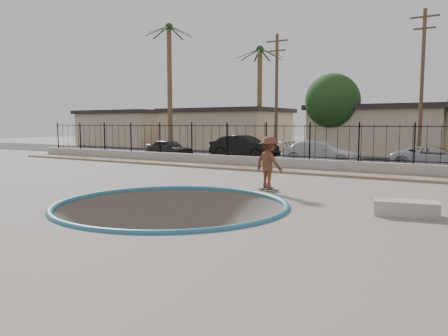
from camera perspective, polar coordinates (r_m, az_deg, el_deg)
ground at (r=24.73m, az=12.42°, el=-2.52°), size 120.00×120.00×2.20m
bowl_pit at (r=13.18m, az=-6.82°, el=-4.86°), size 6.84×6.84×1.80m
coping_ring at (r=13.18m, az=-6.82°, el=-4.86°), size 7.04×7.04×0.20m
rock_strip at (r=21.98m, az=10.04°, el=-0.47°), size 42.00×1.60×0.11m
retaining_wall at (r=22.98m, az=11.08°, el=0.40°), size 42.00×0.45×0.60m
fence at (r=22.90m, az=11.14°, el=3.39°), size 40.00×0.04×1.80m
street at (r=29.34m, az=15.74°, el=0.90°), size 90.00×8.00×0.04m
house_west_far at (r=52.13m, az=-11.99°, el=5.21°), size 10.60×8.60×3.90m
house_west at (r=44.13m, az=0.33°, el=5.24°), size 11.60×8.60×3.90m
house_center at (r=38.46m, az=19.80°, el=4.81°), size 10.60×8.60×3.90m
palm_left at (r=40.35m, az=-7.16°, el=13.66°), size 2.30×2.30×11.30m
palm_mid at (r=39.72m, az=4.68°, el=11.97°), size 2.30×2.30×9.30m
utility_pole_left at (r=33.31m, az=6.86°, el=9.70°), size 1.70×0.24×9.00m
utility_pole_mid at (r=30.47m, az=24.43°, el=10.07°), size 1.70×0.24×9.50m
street_tree_left at (r=35.90m, az=13.99°, el=8.47°), size 4.32×4.32×6.36m
skater at (r=15.75m, az=5.88°, el=0.36°), size 1.38×1.06×1.88m
skateboard at (r=15.86m, az=5.85°, el=-2.82°), size 0.82×0.22×0.07m
concrete_ledge at (r=12.57m, az=22.68°, el=-4.87°), size 1.71×1.01×0.40m
car_a at (r=31.59m, az=-7.14°, el=2.58°), size 3.82×1.83×1.26m
car_b at (r=29.95m, az=2.65°, el=2.75°), size 4.84×1.83×1.58m
car_c at (r=26.00m, az=12.61°, el=1.94°), size 4.87×2.15×1.39m
car_d at (r=25.16m, az=25.97°, el=1.19°), size 4.58×2.33×1.24m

